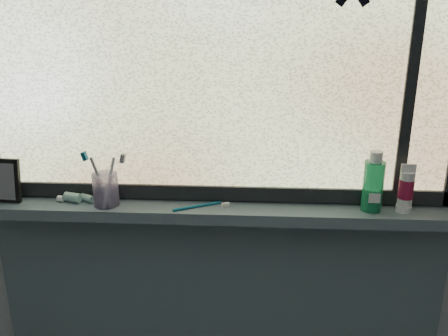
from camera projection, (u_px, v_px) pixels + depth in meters
name	position (u px, v px, depth m)	size (l,w,h in m)	color
wall_back	(219.00, 134.00, 1.67)	(3.00, 0.01, 2.50)	#9EA3A8
windowsill	(217.00, 211.00, 1.68)	(1.62, 0.14, 0.04)	#4F6169
sill_apron	(219.00, 327.00, 1.91)	(1.62, 0.02, 0.98)	#4F6169
window_pane	(218.00, 49.00, 1.55)	(1.50, 0.01, 1.00)	silver
frame_bottom	(218.00, 192.00, 1.71)	(1.60, 0.03, 0.05)	black
frame_mullion	(414.00, 51.00, 1.51)	(0.04, 0.03, 1.00)	black
vanity_mirror	(3.00, 180.00, 1.69)	(0.12, 0.06, 0.15)	black
toothpaste_tube	(78.00, 197.00, 1.70)	(0.18, 0.04, 0.03)	silver
toothbrush_cup	(106.00, 190.00, 1.66)	(0.08, 0.08, 0.11)	#B5A5DA
toothbrush_lying	(197.00, 205.00, 1.66)	(0.21, 0.02, 0.01)	#0C5672
mouthwash_bottle	(374.00, 181.00, 1.61)	(0.07, 0.07, 0.17)	#20A766
cream_tube	(406.00, 187.00, 1.60)	(0.05, 0.05, 0.12)	silver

